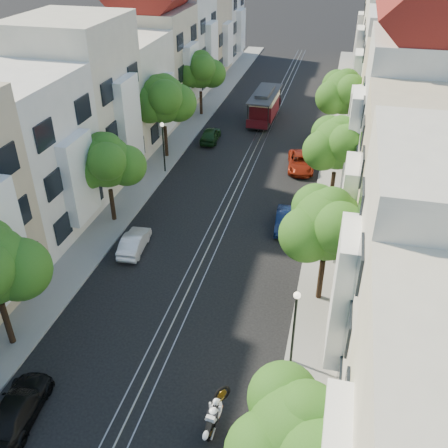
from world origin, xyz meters
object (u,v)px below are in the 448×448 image
Objects in this scene: sportbike_rider at (215,413)px; parked_car_w_near at (17,408)px; tree_w_d at (201,71)px; tree_e_a at (303,437)px; parked_car_e_mid at (285,220)px; tree_e_c at (339,145)px; cable_car at (265,104)px; parked_car_w_mid at (134,242)px; lamp_west at (163,140)px; tree_e_b at (329,226)px; parked_car_w_far at (210,135)px; tree_w_b at (107,163)px; tree_e_d at (345,93)px; lamp_east at (295,318)px; parked_car_e_far at (301,162)px; tree_w_c at (164,100)px.

sportbike_rider reaches higher than parked_car_w_near.
tree_w_d reaches higher than sportbike_rider.
parked_car_e_mid is (-2.86, 18.86, -3.82)m from tree_e_a.
tree_e_c is 1.56× the size of parked_car_w_near.
tree_e_c reaches higher than cable_car.
parked_car_w_mid is at bearing -154.94° from parked_car_e_mid.
lamp_west is 12.56m from parked_car_e_mid.
lamp_west is 0.99× the size of parked_car_w_near.
tree_e_b is 10.58m from sportbike_rider.
parked_car_w_far is (-8.81, 13.47, 0.07)m from parked_car_e_mid.
tree_w_b is (-14.40, -6.00, -0.20)m from tree_e_c.
tree_w_d reaches higher than parked_car_e_mid.
tree_e_d is at bearing 33.50° from lamp_west.
sportbike_rider is (-2.59, -4.23, -1.94)m from lamp_east.
cable_car is at bearing 101.96° from lamp_east.
tree_w_b is at bearing 160.85° from tree_e_b.
parked_car_e_far is (4.90, -10.80, -1.06)m from cable_car.
parked_car_w_far is (-10.71, 25.30, -2.20)m from lamp_east.
cable_car is 1.69× the size of parked_car_e_far.
lamp_west is at bearing -110.60° from cable_car.
parked_car_w_far is (1.89, 7.30, -2.20)m from lamp_west.
lamp_west is (-13.56, -8.98, -2.02)m from tree_e_d.
parked_car_w_far is (-8.12, 29.53, -0.26)m from sportbike_rider.
tree_e_b is 11.00m from tree_e_c.
tree_e_c is 16.10m from lamp_east.
tree_e_c and tree_w_d have the same top height.
tree_w_c is 27.22m from parked_car_w_near.
parked_car_w_far is at bearing 113.77° from sportbike_rider.
tree_e_c is 15.60m from tree_w_b.
lamp_west is (-12.60, 18.00, 0.00)m from lamp_east.
cable_car is 2.11× the size of parked_car_e_mid.
lamp_east is at bearing -55.01° from lamp_west.
parked_car_w_mid is at bearing 129.84° from tree_e_a.
parked_car_e_mid is 0.80× the size of parked_car_e_far.
tree_e_c is 1.04× the size of tree_w_b.
tree_e_a is 18.66m from parked_car_w_mid.
tree_w_b is at bearing -157.38° from tree_e_c.
tree_w_d reaches higher than tree_w_b.
tree_w_d is 1.48× the size of parked_car_e_far.
tree_e_d is 1.93× the size of parked_car_w_mid.
tree_w_d is 1.72× the size of parked_car_w_far.
parked_car_w_mid is (2.70, -24.98, -4.01)m from tree_w_d.
parked_car_e_far is (-2.86, 16.31, -4.12)m from tree_e_b.
tree_w_d is at bearing -88.84° from parked_car_w_mid.
cable_car is (-7.76, 39.11, -2.72)m from tree_e_a.
tree_w_c is at bearing 53.68° from parked_car_w_far.
tree_w_b is 0.96× the size of tree_w_d.
parked_car_e_mid is (0.69, 16.06, -0.33)m from sportbike_rider.
parked_car_e_mid is at bearing -29.95° from lamp_west.
parked_car_w_mid is (2.70, -13.98, -4.48)m from tree_w_c.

